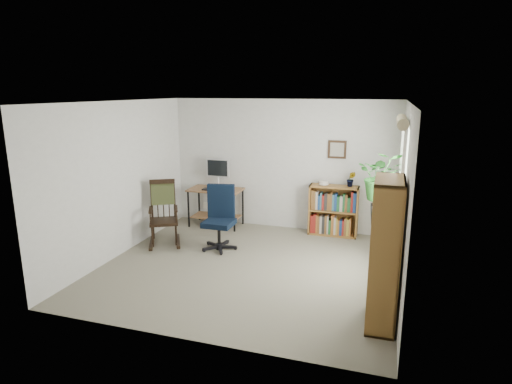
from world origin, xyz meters
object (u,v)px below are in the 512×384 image
(office_chair, at_px, (219,218))
(tall_bookshelf, at_px, (385,253))
(desk, at_px, (216,207))
(rocking_chair, at_px, (163,213))
(low_bookshelf, at_px, (333,211))

(office_chair, height_order, tall_bookshelf, tall_bookshelf)
(desk, bearing_deg, rocking_chair, -109.60)
(low_bookshelf, relative_size, tall_bookshelf, 0.55)
(desk, distance_m, low_bookshelf, 2.23)
(low_bookshelf, bearing_deg, rocking_chair, -153.22)
(low_bookshelf, bearing_deg, desk, -176.91)
(desk, relative_size, rocking_chair, 0.91)
(rocking_chair, height_order, low_bookshelf, rocking_chair)
(tall_bookshelf, bearing_deg, low_bookshelf, 107.82)
(office_chair, bearing_deg, rocking_chair, 173.57)
(desk, distance_m, tall_bookshelf, 4.18)
(office_chair, distance_m, tall_bookshelf, 3.05)
(desk, bearing_deg, tall_bookshelf, -41.00)
(office_chair, relative_size, rocking_chair, 0.96)
(desk, relative_size, tall_bookshelf, 0.61)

